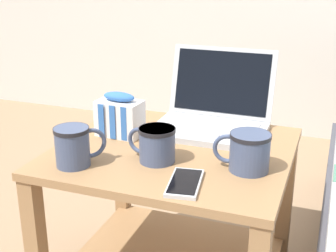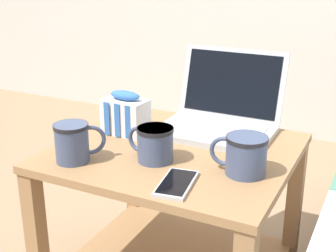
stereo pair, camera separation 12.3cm
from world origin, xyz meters
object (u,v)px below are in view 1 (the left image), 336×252
at_px(mug_front_left, 156,143).
at_px(mug_mid_center, 74,145).
at_px(laptop, 213,114).
at_px(cell_phone, 185,183).
at_px(snack_bag, 120,116).
at_px(mug_front_right, 249,150).

distance_m(mug_front_left, mug_mid_center, 0.21).
xyz_separation_m(laptop, cell_phone, (0.04, -0.39, -0.04)).
distance_m(snack_bag, cell_phone, 0.37).
xyz_separation_m(mug_front_right, cell_phone, (-0.12, -0.13, -0.05)).
bearing_deg(cell_phone, mug_front_left, 137.56).
height_order(mug_front_left, mug_mid_center, mug_mid_center).
xyz_separation_m(mug_front_right, snack_bag, (-0.40, 0.11, 0.01)).
relative_size(mug_front_left, mug_front_right, 0.94).
relative_size(mug_front_right, cell_phone, 0.93).
bearing_deg(mug_mid_center, mug_front_left, 27.50).
height_order(laptop, mug_mid_center, laptop).
relative_size(laptop, mug_front_left, 2.46).
bearing_deg(snack_bag, cell_phone, -40.34).
bearing_deg(mug_front_right, laptop, 121.52).
height_order(mug_front_left, mug_front_right, mug_front_right).
bearing_deg(mug_mid_center, snack_bag, 86.54).
xyz_separation_m(laptop, mug_mid_center, (-0.26, -0.38, 0.01)).
bearing_deg(mug_front_right, snack_bag, 164.82).
height_order(mug_front_right, snack_bag, snack_bag).
bearing_deg(cell_phone, snack_bag, 139.66).
bearing_deg(mug_front_right, mug_front_left, -173.17).
bearing_deg(mug_mid_center, mug_front_right, 16.53).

